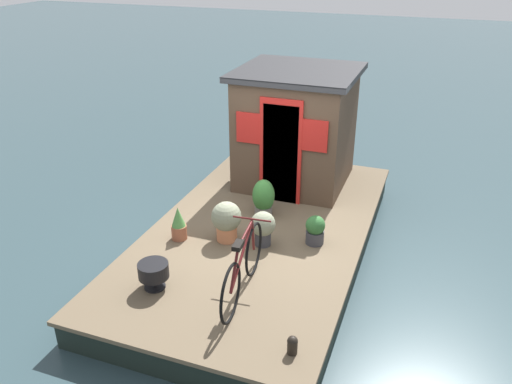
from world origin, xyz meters
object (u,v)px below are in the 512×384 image
object	(u,v)px
potted_plant_fern	(263,227)
charcoal_grill	(153,271)
houseboat_cabin	(296,127)
potted_plant_rosemary	(315,230)
potted_plant_succulent	(226,220)
potted_plant_thyme	(264,198)
bicycle	(243,267)
mooring_bollard	(292,344)
potted_plant_basil	(179,224)

from	to	relation	value
potted_plant_fern	charcoal_grill	bearing A→B (deg)	147.04
houseboat_cabin	potted_plant_rosemary	world-z (taller)	houseboat_cabin
potted_plant_succulent	charcoal_grill	distance (m)	1.48
houseboat_cabin	potted_plant_fern	world-z (taller)	houseboat_cabin
potted_plant_thyme	potted_plant_fern	bearing A→B (deg)	-161.06
charcoal_grill	houseboat_cabin	bearing A→B (deg)	-11.13
bicycle	potted_plant_fern	size ratio (longest dim) A/B	3.24
potted_plant_rosemary	potted_plant_succulent	bearing A→B (deg)	106.08
bicycle	potted_plant_succulent	size ratio (longest dim) A/B	2.78
potted_plant_thyme	potted_plant_rosemary	world-z (taller)	potted_plant_thyme
potted_plant_thyme	charcoal_grill	world-z (taller)	potted_plant_thyme
potted_plant_succulent	charcoal_grill	xyz separation A→B (m)	(-1.42, 0.41, -0.09)
houseboat_cabin	potted_plant_rosemary	distance (m)	2.37
bicycle	charcoal_grill	xyz separation A→B (m)	(-0.27, 1.12, -0.15)
potted_plant_succulent	bicycle	bearing A→B (deg)	-148.12
bicycle	mooring_bollard	world-z (taller)	bicycle
potted_plant_succulent	mooring_bollard	size ratio (longest dim) A/B	2.74
potted_plant_basil	houseboat_cabin	bearing A→B (deg)	-21.44
bicycle	potted_plant_basil	world-z (taller)	bicycle
houseboat_cabin	mooring_bollard	distance (m)	4.60
houseboat_cabin	potted_plant_rosemary	xyz separation A→B (m)	(-2.03, -0.91, -0.82)
bicycle	mooring_bollard	distance (m)	1.22
potted_plant_fern	charcoal_grill	distance (m)	1.76
houseboat_cabin	potted_plant_basil	world-z (taller)	houseboat_cabin
potted_plant_rosemary	charcoal_grill	xyz separation A→B (m)	(-1.78, 1.66, 0.03)
potted_plant_basil	potted_plant_rosemary	world-z (taller)	potted_plant_basil
potted_plant_thyme	houseboat_cabin	bearing A→B (deg)	-3.59
potted_plant_succulent	potted_plant_rosemary	world-z (taller)	potted_plant_succulent
charcoal_grill	potted_plant_fern	bearing A→B (deg)	-32.96
houseboat_cabin	potted_plant_fern	bearing A→B (deg)	-174.95
charcoal_grill	mooring_bollard	distance (m)	2.07
potted_plant_basil	potted_plant_rosemary	size ratio (longest dim) A/B	1.18
charcoal_grill	potted_plant_basil	bearing A→B (deg)	12.93
potted_plant_thyme	charcoal_grill	xyz separation A→B (m)	(-2.34, 0.66, -0.06)
bicycle	potted_plant_succulent	xyz separation A→B (m)	(1.15, 0.71, -0.06)
houseboat_cabin	potted_plant_thyme	world-z (taller)	houseboat_cabin
potted_plant_basil	potted_plant_fern	bearing A→B (deg)	-77.46
houseboat_cabin	potted_plant_fern	xyz separation A→B (m)	(-2.33, -0.21, -0.75)
potted_plant_succulent	mooring_bollard	xyz separation A→B (m)	(-1.94, -1.60, -0.22)
potted_plant_basil	potted_plant_succulent	size ratio (longest dim) A/B	0.85
houseboat_cabin	potted_plant_thyme	bearing A→B (deg)	176.41
potted_plant_fern	potted_plant_rosemary	world-z (taller)	potted_plant_fern
potted_plant_rosemary	charcoal_grill	distance (m)	2.43
houseboat_cabin	potted_plant_thyme	distance (m)	1.64
houseboat_cabin	potted_plant_succulent	size ratio (longest dim) A/B	3.37
potted_plant_thyme	potted_plant_fern	world-z (taller)	potted_plant_thyme
potted_plant_fern	potted_plant_succulent	bearing A→B (deg)	95.98
potted_plant_fern	potted_plant_thyme	bearing A→B (deg)	18.94
potted_plant_thyme	potted_plant_rosemary	distance (m)	1.15
potted_plant_fern	charcoal_grill	size ratio (longest dim) A/B	1.34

